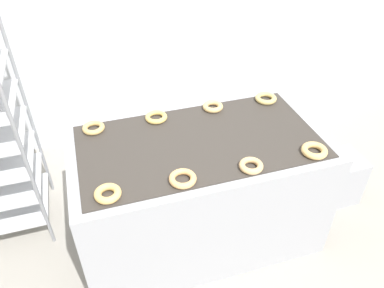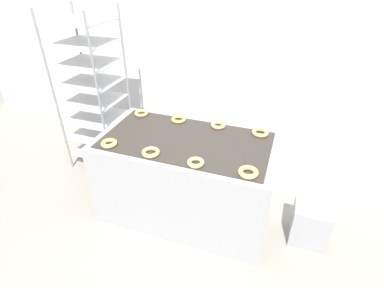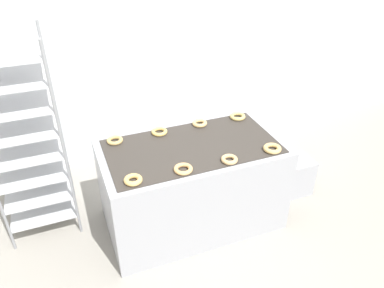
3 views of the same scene
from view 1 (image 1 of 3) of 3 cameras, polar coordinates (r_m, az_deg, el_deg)
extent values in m
cube|color=#A8AAB2|center=(2.59, 1.00, -7.16)|extent=(1.60, 0.88, 0.85)
cube|color=#38332D|center=(2.31, 1.11, 0.40)|extent=(1.47, 0.77, 0.01)
cube|color=#262628|center=(2.37, 14.43, -8.31)|extent=(0.12, 0.07, 0.10)
cylinder|color=gray|center=(2.42, -24.86, 0.34)|extent=(0.02, 0.02, 1.84)
cylinder|color=gray|center=(2.90, -24.33, 6.82)|extent=(0.02, 0.02, 1.84)
cube|color=silver|center=(3.15, -26.31, -8.31)|extent=(0.58, 0.56, 0.01)
cube|color=#A8AAB2|center=(3.23, 21.22, -4.84)|extent=(0.32, 0.30, 0.40)
torus|color=#EBBA68|center=(1.98, -12.72, -7.38)|extent=(0.14, 0.14, 0.04)
torus|color=#E9AE6A|center=(2.02, -1.43, -5.29)|extent=(0.15, 0.15, 0.03)
torus|color=tan|center=(2.12, 8.99, -3.28)|extent=(0.14, 0.14, 0.04)
torus|color=#E2B76C|center=(2.31, 18.15, -0.96)|extent=(0.15, 0.15, 0.04)
torus|color=tan|center=(2.47, -14.78, 2.40)|extent=(0.14, 0.14, 0.03)
torus|color=#E4BC62|center=(2.50, -5.48, 4.10)|extent=(0.15, 0.15, 0.03)
torus|color=#E2B771|center=(2.60, 3.19, 5.73)|extent=(0.14, 0.14, 0.04)
torus|color=#D6B96B|center=(2.74, 11.19, 6.85)|extent=(0.15, 0.15, 0.04)
camera|label=2|loc=(1.45, 88.57, 0.54)|focal=28.00mm
camera|label=3|loc=(0.97, -170.58, -16.68)|focal=35.00mm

